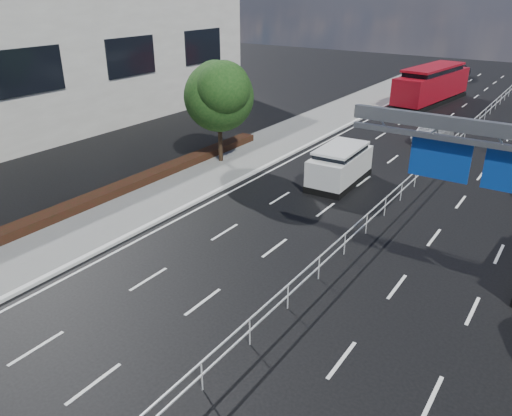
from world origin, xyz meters
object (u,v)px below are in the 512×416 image
Objects in this scene: red_bus at (432,84)px; near_car_dark at (457,71)px; white_minivan at (340,165)px; near_car_silver at (434,130)px.

near_car_dark is (-1.51, 16.60, -1.02)m from red_bus.
red_bus is at bearing 100.63° from near_car_dark.
red_bus reaches higher than white_minivan.
red_bus is at bearing 92.53° from white_minivan.
white_minivan is 42.01m from near_car_dark.
white_minivan reaches higher than near_car_silver.
red_bus is 2.64× the size of near_car_silver.
near_car_silver is 30.41m from near_car_dark.
white_minivan is 25.36m from red_bus.
near_car_silver is (4.14, -13.28, -1.07)m from red_bus.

